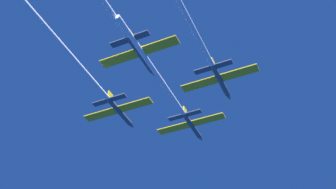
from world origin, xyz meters
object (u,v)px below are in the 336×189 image
Objects in this scene: jet_lead at (173,99)px; jet_right_wing at (199,39)px; jet_left_wing at (94,82)px; jet_slot at (114,17)px.

jet_right_wing is at bearing -50.91° from jet_lead.
jet_right_wing reaches higher than jet_left_wing.
jet_lead is at bearing 88.41° from jet_slot.
jet_lead is at bearing 129.09° from jet_right_wing.
jet_right_wing is at bearing -2.90° from jet_left_wing.
jet_lead reaches higher than jet_left_wing.
jet_slot reaches higher than jet_left_wing.
jet_left_wing is at bearing 133.75° from jet_slot.
jet_left_wing is at bearing -135.14° from jet_lead.
jet_slot is (12.96, -13.54, 1.18)m from jet_left_wing.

